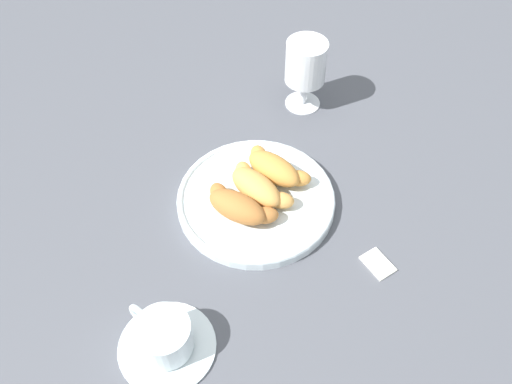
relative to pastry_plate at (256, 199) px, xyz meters
The scene contains 8 objects.
ground_plane 0.02m from the pastry_plate, 55.68° to the left, with size 2.20×2.20×0.00m, color #4C4F56.
pastry_plate is the anchor object (origin of this frame).
croissant_large 0.06m from the pastry_plate, 63.76° to the right, with size 0.12×0.11×0.04m.
croissant_small 0.03m from the pastry_plate, 108.01° to the left, with size 0.13×0.09×0.04m.
croissant_extra 0.06m from the pastry_plate, 116.41° to the left, with size 0.13×0.10×0.04m.
coffee_cup_near 0.28m from the pastry_plate, 53.20° to the right, with size 0.14×0.14×0.06m.
juice_glass_left 0.28m from the pastry_plate, 132.75° to the left, with size 0.08×0.08×0.14m.
sugar_packet 0.22m from the pastry_plate, 30.20° to the left, with size 0.05×0.03×0.01m, color white.
Camera 1 is at (0.50, -0.27, 0.73)m, focal length 38.73 mm.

